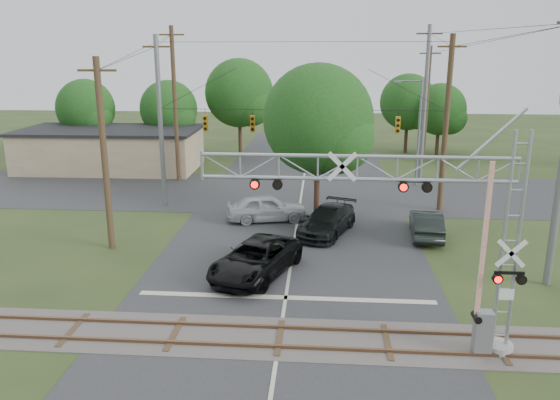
# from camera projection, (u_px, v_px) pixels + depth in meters

# --- Properties ---
(ground) EXTENTS (160.00, 160.00, 0.00)m
(ground) POSITION_uv_depth(u_px,v_px,m) (275.00, 369.00, 18.54)
(ground) COLOR #283B1B
(ground) RESTS_ON ground
(road_main) EXTENTS (14.00, 90.00, 0.02)m
(road_main) POSITION_uv_depth(u_px,v_px,m) (291.00, 260.00, 28.16)
(road_main) COLOR #2D2D30
(road_main) RESTS_ON ground
(road_cross) EXTENTS (90.00, 12.00, 0.02)m
(road_cross) POSITION_uv_depth(u_px,v_px,m) (302.00, 192.00, 41.62)
(road_cross) COLOR #2D2D30
(road_cross) RESTS_ON ground
(railroad_track) EXTENTS (90.00, 3.20, 0.17)m
(railroad_track) POSITION_uv_depth(u_px,v_px,m) (280.00, 338.00, 20.46)
(railroad_track) COLOR #4C4842
(railroad_track) RESTS_ON ground
(crossing_gantry) EXTENTS (11.12, 1.02, 8.00)m
(crossing_gantry) POSITION_uv_depth(u_px,v_px,m) (414.00, 220.00, 18.48)
(crossing_gantry) COLOR gray
(crossing_gantry) RESTS_ON ground
(traffic_signal_span) EXTENTS (19.34, 0.36, 11.50)m
(traffic_signal_span) POSITION_uv_depth(u_px,v_px,m) (314.00, 124.00, 36.19)
(traffic_signal_span) COLOR slate
(traffic_signal_span) RESTS_ON ground
(pickup_black) EXTENTS (4.64, 6.53, 1.65)m
(pickup_black) POSITION_uv_depth(u_px,v_px,m) (256.00, 259.00, 26.09)
(pickup_black) COLOR black
(pickup_black) RESTS_ON ground
(car_dark) EXTENTS (4.00, 5.93, 1.59)m
(car_dark) POSITION_uv_depth(u_px,v_px,m) (327.00, 221.00, 32.07)
(car_dark) COLOR black
(car_dark) RESTS_ON ground
(sedan_silver) EXTENTS (5.36, 3.04, 1.72)m
(sedan_silver) POSITION_uv_depth(u_px,v_px,m) (267.00, 208.00, 34.48)
(sedan_silver) COLOR #A8AAB0
(sedan_silver) RESTS_ON ground
(suv_dark) EXTENTS (2.09, 4.90, 1.57)m
(suv_dark) POSITION_uv_depth(u_px,v_px,m) (426.00, 224.00, 31.51)
(suv_dark) COLOR black
(suv_dark) RESTS_ON ground
(commercial_building) EXTENTS (15.99, 8.39, 3.69)m
(commercial_building) POSITION_uv_depth(u_px,v_px,m) (111.00, 149.00, 49.42)
(commercial_building) COLOR tan
(commercial_building) RESTS_ON ground
(streetlight) EXTENTS (2.24, 0.23, 8.39)m
(streetlight) POSITION_uv_depth(u_px,v_px,m) (417.00, 127.00, 42.59)
(streetlight) COLOR slate
(streetlight) RESTS_ON ground
(utility_poles) EXTENTS (24.32, 29.38, 12.43)m
(utility_poles) POSITION_uv_depth(u_px,v_px,m) (341.00, 117.00, 38.32)
(utility_poles) COLOR #44351F
(utility_poles) RESTS_ON ground
(treeline) EXTENTS (54.58, 30.27, 9.87)m
(treeline) POSITION_uv_depth(u_px,v_px,m) (340.00, 103.00, 49.55)
(treeline) COLOR #3D271B
(treeline) RESTS_ON ground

